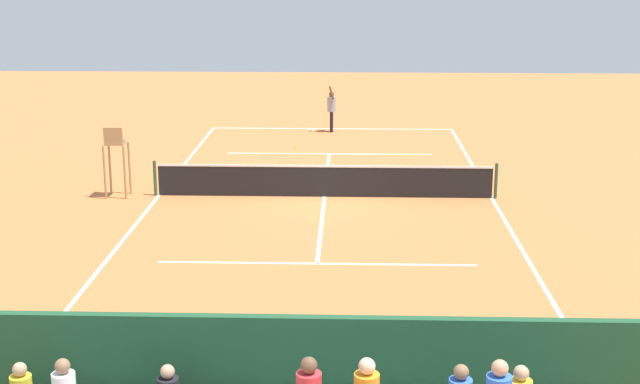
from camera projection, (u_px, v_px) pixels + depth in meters
ground_plane at (324, 197)px, 26.70m from camera, size 60.00×60.00×0.00m
court_line_markings at (324, 196)px, 26.74m from camera, size 10.10×22.20×0.01m
tennis_net at (324, 181)px, 26.57m from camera, size 10.30×0.10×1.07m
backdrop_wall at (297, 380)px, 12.92m from camera, size 18.00×0.16×2.00m
umpire_chair at (116, 154)px, 26.40m from camera, size 0.67×0.67×2.14m
tennis_player at (332, 107)px, 36.44m from camera, size 0.37×0.54×1.93m
tennis_racket at (311, 130)px, 37.03m from camera, size 0.34×0.58×0.03m
tennis_ball_near at (295, 147)px, 33.51m from camera, size 0.07×0.07×0.07m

